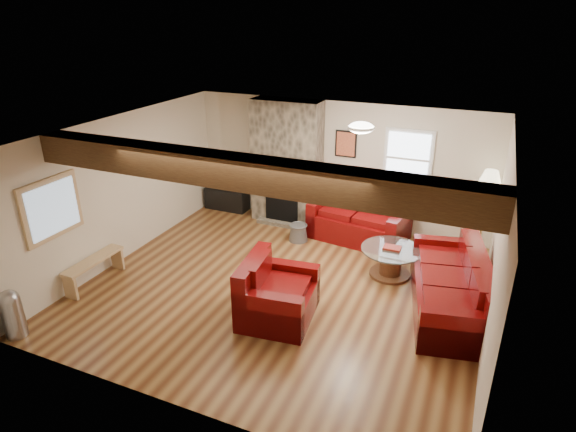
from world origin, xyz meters
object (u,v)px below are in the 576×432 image
tv_cabinet (227,199)px  loveseat (359,215)px  coffee_table (391,262)px  armchair_red (278,290)px  sofa_three (450,283)px  television (226,178)px  floor_lamp (490,184)px

tv_cabinet → loveseat: bearing=-5.6°
loveseat → coffee_table: size_ratio=1.78×
armchair_red → coffee_table: size_ratio=1.09×
sofa_three → tv_cabinet: sofa_three is taller
armchair_red → sofa_three: bearing=-68.9°
tv_cabinet → television: size_ratio=1.16×
coffee_table → television: bearing=159.5°
television → armchair_red: bearing=-50.3°
armchair_red → loveseat: bearing=-13.5°
coffee_table → tv_cabinet: size_ratio=1.07×
armchair_red → tv_cabinet: armchair_red is taller
armchair_red → floor_lamp: floor_lamp is taller
television → floor_lamp: (5.25, -0.24, 0.69)m
armchair_red → television: size_ratio=1.35×
loveseat → floor_lamp: floor_lamp is taller
loveseat → armchair_red: 3.01m
coffee_table → television: size_ratio=1.23×
sofa_three → floor_lamp: floor_lamp is taller
television → floor_lamp: bearing=-2.7°
loveseat → coffee_table: 1.48m
sofa_three → floor_lamp: bearing=158.6°
sofa_three → armchair_red: size_ratio=2.10×
sofa_three → armchair_red: (-2.20, -1.17, 0.00)m
loveseat → coffee_table: bearing=-46.1°
tv_cabinet → coffee_table: bearing=-20.5°
coffee_table → tv_cabinet: coffee_table is taller
coffee_table → loveseat: bearing=126.6°
television → floor_lamp: floor_lamp is taller
tv_cabinet → floor_lamp: (5.25, -0.24, 1.16)m
armchair_red → tv_cabinet: 4.28m
sofa_three → television: size_ratio=2.83×
armchair_red → floor_lamp: (2.52, 3.04, 0.95)m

